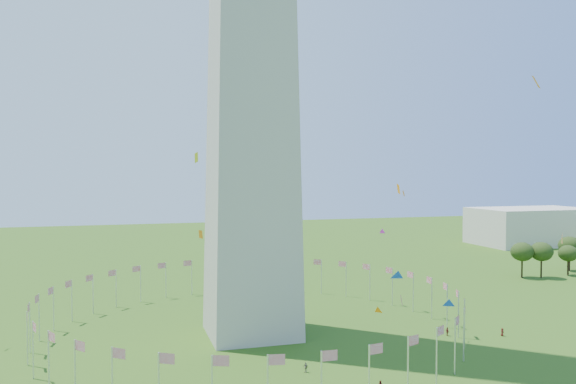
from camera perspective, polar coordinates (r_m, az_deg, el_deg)
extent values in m
cylinder|color=silver|center=(127.55, 14.40, -10.43)|extent=(0.24, 0.24, 9.00)
cylinder|color=silver|center=(133.12, 12.61, -9.89)|extent=(0.24, 0.24, 9.00)
cylinder|color=silver|center=(138.09, 10.56, -9.44)|extent=(0.24, 0.24, 9.00)
cylinder|color=silver|center=(142.39, 8.32, -9.08)|extent=(0.24, 0.24, 9.00)
cylinder|color=silver|center=(145.94, 5.92, -8.80)|extent=(0.24, 0.24, 9.00)
cylinder|color=silver|center=(148.69, 3.41, -8.59)|extent=(0.24, 0.24, 9.00)
cylinder|color=silver|center=(150.62, 0.82, -8.45)|extent=(0.24, 0.24, 9.00)
cylinder|color=silver|center=(151.68, -1.82, -8.38)|extent=(0.24, 0.24, 9.00)
cylinder|color=silver|center=(151.87, -4.48, -8.37)|extent=(0.24, 0.24, 9.00)
cylinder|color=silver|center=(151.18, -7.13, -8.43)|extent=(0.24, 0.24, 9.00)
cylinder|color=silver|center=(149.62, -9.75, -8.55)|extent=(0.24, 0.24, 9.00)
cylinder|color=silver|center=(147.22, -12.30, -8.74)|extent=(0.24, 0.24, 9.00)
cylinder|color=silver|center=(144.01, -14.75, -9.00)|extent=(0.24, 0.24, 9.00)
cylinder|color=silver|center=(140.02, -17.06, -9.34)|extent=(0.24, 0.24, 9.00)
cylinder|color=silver|center=(135.33, -19.20, -9.76)|extent=(0.24, 0.24, 9.00)
cylinder|color=silver|center=(130.00, -21.10, -10.26)|extent=(0.24, 0.24, 9.00)
cylinder|color=silver|center=(124.13, -22.72, -10.87)|extent=(0.24, 0.24, 9.00)
cylinder|color=silver|center=(117.83, -23.96, -11.58)|extent=(0.24, 0.24, 9.00)
cylinder|color=silver|center=(111.23, -24.75, -12.40)|extent=(0.24, 0.24, 9.00)
cylinder|color=silver|center=(104.50, -24.96, -13.34)|extent=(0.24, 0.24, 9.00)
cylinder|color=silver|center=(97.83, -24.47, -14.39)|extent=(0.24, 0.24, 9.00)
cylinder|color=silver|center=(91.47, -23.14, -15.54)|extent=(0.24, 0.24, 9.00)
cylinder|color=silver|center=(85.69, -20.82, -16.72)|extent=(0.24, 0.24, 9.00)
cylinder|color=silver|center=(80.81, -17.42, -17.85)|extent=(0.24, 0.24, 9.00)
cylinder|color=silver|center=(79.08, 8.24, -18.23)|extent=(0.24, 0.24, 9.00)
cylinder|color=silver|center=(83.46, 12.09, -17.15)|extent=(0.24, 0.24, 9.00)
cylinder|color=silver|center=(88.90, 14.86, -15.96)|extent=(0.24, 0.24, 9.00)
cylinder|color=silver|center=(95.05, 16.60, -14.79)|extent=(0.24, 0.24, 9.00)
cylinder|color=silver|center=(101.62, 17.42, -13.69)|extent=(0.24, 0.24, 9.00)
cylinder|color=silver|center=(108.35, 17.49, -12.70)|extent=(0.24, 0.24, 9.00)
cylinder|color=silver|center=(115.03, 16.93, -11.82)|extent=(0.24, 0.24, 9.00)
cylinder|color=silver|center=(121.48, 15.86, -11.07)|extent=(0.24, 0.24, 9.00)
cube|color=beige|center=(271.44, 23.49, -3.20)|extent=(50.00, 30.00, 16.00)
imported|color=#72695B|center=(93.48, 1.81, -17.38)|extent=(1.05, 1.10, 1.60)
imported|color=#541513|center=(119.87, 20.94, -13.14)|extent=(0.89, 0.76, 1.53)
imported|color=maroon|center=(116.62, 15.89, -13.49)|extent=(0.62, 0.97, 1.64)
plane|color=blue|center=(98.73, 16.02, -10.86)|extent=(1.69, 2.05, 2.10)
plane|color=orange|center=(83.93, 23.89, 10.18)|extent=(1.78, 1.93, 2.12)
plane|color=yellow|center=(83.72, -9.29, 3.48)|extent=(0.95, 1.56, 1.82)
plane|color=orange|center=(86.66, -8.86, -4.27)|extent=(1.36, 0.70, 1.46)
plane|color=orange|center=(86.31, 11.16, 0.31)|extent=(1.83, 0.46, 1.78)
plane|color=orange|center=(111.06, 11.66, -0.14)|extent=(0.91, 1.04, 1.33)
plane|color=orange|center=(100.03, 9.15, -11.80)|extent=(1.38, 1.33, 1.32)
plane|color=#CC2699|center=(103.53, 11.46, -10.73)|extent=(1.53, 1.60, 1.95)
plane|color=#CC2699|center=(101.61, 9.55, -4.00)|extent=(1.04, 0.70, 0.93)
plane|color=orange|center=(112.16, 26.07, -4.37)|extent=(1.46, 1.92, 2.35)
plane|color=blue|center=(98.93, 11.04, -8.36)|extent=(2.13, 1.90, 2.30)
ellipsoid|color=#2F4717|center=(184.61, 22.68, -6.43)|extent=(6.73, 6.73, 10.52)
ellipsoid|color=#2F4717|center=(186.76, 24.34, -6.34)|extent=(6.80, 6.80, 10.62)
ellipsoid|color=#2F4717|center=(194.43, 26.57, -6.26)|extent=(5.88, 5.88, 9.19)
ellipsoid|color=#2F4717|center=(203.30, 26.69, -5.65)|extent=(7.03, 7.03, 10.99)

